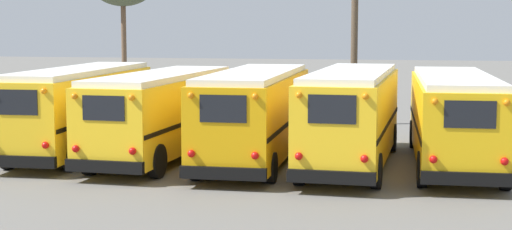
# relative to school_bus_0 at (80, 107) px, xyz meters

# --- Properties ---
(ground_plane) EXTENTS (160.00, 160.00, 0.00)m
(ground_plane) POSITION_rel_school_bus_0_xyz_m (6.63, -0.99, -1.70)
(ground_plane) COLOR #66635E
(school_bus_0) EXTENTS (2.61, 9.81, 3.12)m
(school_bus_0) POSITION_rel_school_bus_0_xyz_m (0.00, 0.00, 0.00)
(school_bus_0) COLOR yellow
(school_bus_0) RESTS_ON ground
(school_bus_1) EXTENTS (2.94, 9.70, 3.03)m
(school_bus_1) POSITION_rel_school_bus_0_xyz_m (3.31, -0.57, -0.03)
(school_bus_1) COLOR yellow
(school_bus_1) RESTS_ON ground
(school_bus_2) EXTENTS (2.66, 9.78, 3.13)m
(school_bus_2) POSITION_rel_school_bus_0_xyz_m (6.63, -0.57, -0.00)
(school_bus_2) COLOR #E5A00C
(school_bus_2) RESTS_ON ground
(school_bus_3) EXTENTS (2.83, 9.63, 3.20)m
(school_bus_3) POSITION_rel_school_bus_0_xyz_m (9.95, -0.84, 0.05)
(school_bus_3) COLOR yellow
(school_bus_3) RESTS_ON ground
(school_bus_4) EXTENTS (2.88, 10.23, 3.06)m
(school_bus_4) POSITION_rel_school_bus_0_xyz_m (13.27, -0.06, -0.02)
(school_bus_4) COLOR yellow
(school_bus_4) RESTS_ON ground
(utility_pole) EXTENTS (1.80, 0.32, 7.14)m
(utility_pole) POSITION_rel_school_bus_0_xyz_m (9.20, 10.15, 2.00)
(utility_pole) COLOR brown
(utility_pole) RESTS_ON ground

